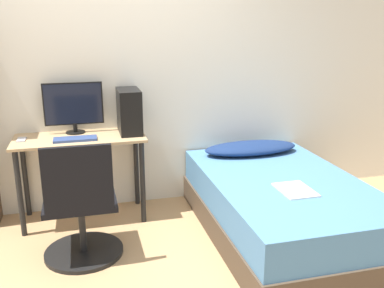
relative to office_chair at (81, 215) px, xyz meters
name	(u,v)px	position (x,y,z in m)	size (l,w,h in m)	color
wall_back	(104,73)	(0.28, 0.96, 0.90)	(8.00, 0.05, 2.50)	silver
desk	(81,152)	(0.02, 0.68, 0.27)	(1.09, 0.50, 0.75)	tan
office_chair	(81,215)	(0.00, 0.00, 0.00)	(0.59, 0.59, 0.92)	black
bed	(282,207)	(1.58, -0.02, -0.11)	(1.19, 1.91, 0.48)	#4C3D2D
pillow	(251,148)	(1.58, 0.67, 0.19)	(0.90, 0.36, 0.11)	navy
magazine	(295,190)	(1.55, -0.28, 0.14)	(0.24, 0.32, 0.01)	silver
monitor	(74,106)	(-0.01, 0.83, 0.65)	(0.50, 0.17, 0.44)	black
keyboard	(75,139)	(-0.01, 0.58, 0.42)	(0.35, 0.14, 0.02)	#33477A
pc_tower	(129,111)	(0.46, 0.73, 0.60)	(0.19, 0.37, 0.38)	black
phone	(21,140)	(-0.44, 0.70, 0.41)	(0.07, 0.14, 0.01)	#B7B7BC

